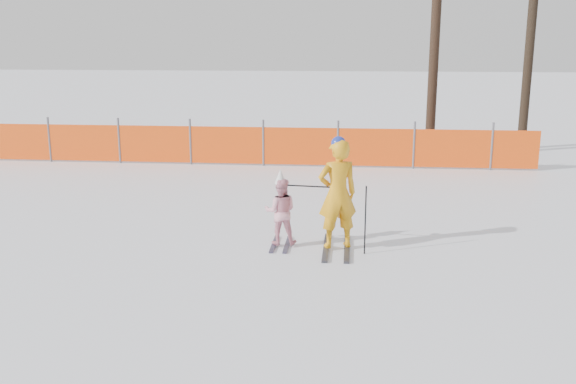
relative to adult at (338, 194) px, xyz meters
name	(u,v)px	position (x,y,z in m)	size (l,w,h in m)	color
ground	(285,263)	(-0.77, -0.74, -0.93)	(120.00, 120.00, 0.00)	white
adult	(338,194)	(0.00, 0.00, 0.00)	(0.75, 1.41, 1.86)	black
child	(281,211)	(-0.93, 0.11, -0.34)	(0.57, 0.88, 1.30)	black
ski_poles	(343,207)	(0.10, -0.10, -0.19)	(1.27, 0.32, 1.12)	black
safety_fence	(247,145)	(-2.59, 6.91, -0.37)	(15.24, 0.06, 1.25)	#595960
tree_trunks	(479,60)	(3.87, 9.46, 1.82)	(3.14, 1.16, 5.61)	black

